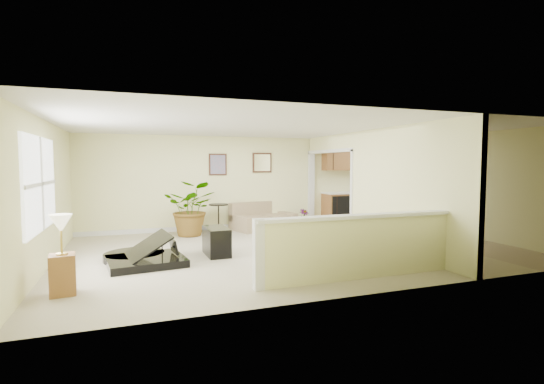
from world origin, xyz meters
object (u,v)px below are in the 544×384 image
object	(u,v)px
small_plant	(304,220)
piano_bench	(216,241)
piano	(143,235)
lamp_stand	(62,261)
accent_table	(219,214)
palm_plant	(192,209)
loveseat	(263,215)

from	to	relation	value
small_plant	piano_bench	bearing A→B (deg)	-140.33
piano	lamp_stand	distance (m)	1.77
piano_bench	accent_table	bearing A→B (deg)	77.05
piano	lamp_stand	world-z (taller)	piano
palm_plant	accent_table	bearing A→B (deg)	23.94
piano	accent_table	bearing A→B (deg)	47.76
loveseat	small_plant	distance (m)	1.16
accent_table	loveseat	bearing A→B (deg)	4.86
piano_bench	palm_plant	world-z (taller)	palm_plant
piano	small_plant	xyz separation A→B (m)	(4.32, 2.67, -0.28)
accent_table	lamp_stand	size ratio (longest dim) A/B	0.67
piano	piano_bench	bearing A→B (deg)	1.43
accent_table	small_plant	size ratio (longest dim) A/B	1.42
palm_plant	lamp_stand	size ratio (longest dim) A/B	1.41
small_plant	palm_plant	bearing A→B (deg)	-176.13
piano	small_plant	world-z (taller)	piano
palm_plant	small_plant	xyz separation A→B (m)	(3.11, 0.21, -0.45)
piano	small_plant	size ratio (longest dim) A/B	3.20
piano_bench	accent_table	world-z (taller)	accent_table
piano_bench	lamp_stand	distance (m)	2.92
accent_table	lamp_stand	xyz separation A→B (m)	(-3.02, -4.19, -0.01)
piano	palm_plant	world-z (taller)	palm_plant
accent_table	piano_bench	bearing A→B (deg)	-102.95
accent_table	palm_plant	bearing A→B (deg)	-156.06
loveseat	piano_bench	bearing A→B (deg)	-140.65
piano	loveseat	bearing A→B (deg)	34.79
loveseat	accent_table	bearing A→B (deg)	168.70
piano_bench	palm_plant	xyz separation A→B (m)	(-0.14, 2.25, 0.40)
accent_table	palm_plant	world-z (taller)	palm_plant
piano	palm_plant	xyz separation A→B (m)	(1.21, 2.46, 0.17)
piano_bench	palm_plant	size ratio (longest dim) A/B	0.52
piano_bench	lamp_stand	world-z (taller)	lamp_stand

